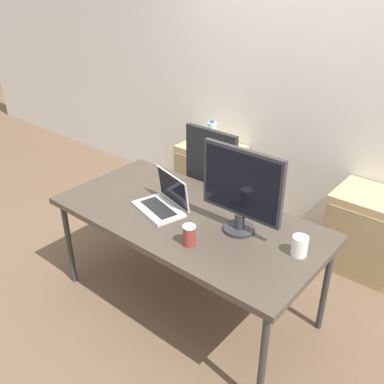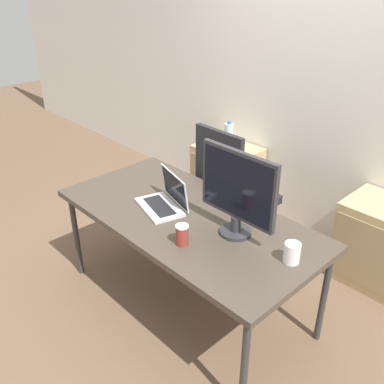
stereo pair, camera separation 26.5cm
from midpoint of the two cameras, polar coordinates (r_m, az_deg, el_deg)
ground_plane at (r=3.13m, az=1.92°, el=-14.47°), size 14.00×14.00×0.00m
wall_back at (r=3.60m, az=19.24°, el=13.45°), size 10.00×0.05×2.60m
desk at (r=2.72m, az=2.14°, el=-3.98°), size 1.75×0.86×0.71m
office_chair at (r=3.42m, az=7.77°, el=-1.96°), size 0.56×0.56×1.10m
cabinet_left at (r=4.10m, az=6.51°, el=1.81°), size 0.55×0.45×0.63m
cabinet_right at (r=3.47m, az=25.85°, el=-6.31°), size 0.55×0.45×0.63m
water_bottle at (r=3.93m, az=6.87°, el=7.47°), size 0.08×0.08×0.24m
laptop_center at (r=2.76m, az=-0.95°, el=-1.21°), size 0.40×0.32×0.23m
monitor at (r=2.41m, az=9.24°, el=-0.02°), size 0.52×0.19×0.52m
coffee_cup_white at (r=2.36m, az=16.39°, el=-7.90°), size 0.09×0.09×0.12m
coffee_cup_brown at (r=2.40m, az=1.84°, el=-5.82°), size 0.08×0.08×0.12m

